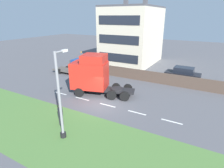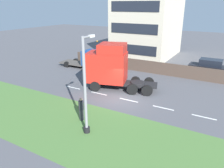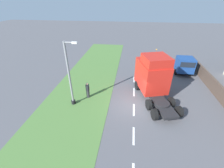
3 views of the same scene
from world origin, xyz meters
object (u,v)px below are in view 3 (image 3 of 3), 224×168
lorry_cab (153,76)px  flatbed_truck (183,64)px  lamp_post (70,79)px  pedestrian (88,90)px

lorry_cab → flatbed_truck: (4.99, 6.13, -0.99)m
lorry_cab → lamp_post: (-7.92, -2.88, 0.54)m
lorry_cab → lamp_post: lamp_post is taller
flatbed_truck → lamp_post: 15.82m
lorry_cab → pedestrian: lorry_cab is taller
flatbed_truck → lamp_post: bearing=34.5°
flatbed_truck → pedestrian: 14.07m
lorry_cab → pedestrian: 7.10m
lorry_cab → pedestrian: (-6.78, -1.55, -1.43)m
lorry_cab → lamp_post: size_ratio=1.14×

